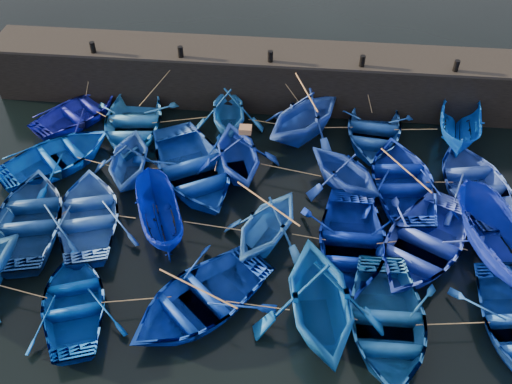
# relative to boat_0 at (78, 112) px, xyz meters

# --- Properties ---
(ground) EXTENTS (120.00, 120.00, 0.00)m
(ground) POSITION_rel_boat_0_xyz_m (8.65, -7.93, -0.45)
(ground) COLOR black
(ground) RESTS_ON ground
(quay_wall) EXTENTS (26.00, 2.50, 2.50)m
(quay_wall) POSITION_rel_boat_0_xyz_m (8.65, 2.57, 0.80)
(quay_wall) COLOR black
(quay_wall) RESTS_ON ground
(quay_top) EXTENTS (26.00, 2.50, 0.12)m
(quay_top) POSITION_rel_boat_0_xyz_m (8.65, 2.57, 2.11)
(quay_top) COLOR black
(quay_top) RESTS_ON quay_wall
(bollard_0) EXTENTS (0.24, 0.24, 0.50)m
(bollard_0) POSITION_rel_boat_0_xyz_m (0.65, 1.67, 2.42)
(bollard_0) COLOR black
(bollard_0) RESTS_ON quay_top
(bollard_1) EXTENTS (0.24, 0.24, 0.50)m
(bollard_1) POSITION_rel_boat_0_xyz_m (4.65, 1.67, 2.42)
(bollard_1) COLOR black
(bollard_1) RESTS_ON quay_top
(bollard_2) EXTENTS (0.24, 0.24, 0.50)m
(bollard_2) POSITION_rel_boat_0_xyz_m (8.65, 1.67, 2.42)
(bollard_2) COLOR black
(bollard_2) RESTS_ON quay_top
(bollard_3) EXTENTS (0.24, 0.24, 0.50)m
(bollard_3) POSITION_rel_boat_0_xyz_m (12.65, 1.67, 2.42)
(bollard_3) COLOR black
(bollard_3) RESTS_ON quay_top
(bollard_4) EXTENTS (0.24, 0.24, 0.50)m
(bollard_4) POSITION_rel_boat_0_xyz_m (16.65, 1.67, 2.42)
(bollard_4) COLOR black
(bollard_4) RESTS_ON quay_top
(boat_0) EXTENTS (5.15, 5.38, 0.91)m
(boat_0) POSITION_rel_boat_0_xyz_m (0.00, 0.00, 0.00)
(boat_0) COLOR #121898
(boat_0) RESTS_ON ground
(boat_1) EXTENTS (4.44, 5.79, 1.12)m
(boat_1) POSITION_rel_boat_0_xyz_m (2.71, -0.59, 0.11)
(boat_1) COLOR blue
(boat_1) RESTS_ON ground
(boat_2) EXTENTS (3.79, 4.20, 1.95)m
(boat_2) POSITION_rel_boat_0_xyz_m (6.93, 0.11, 0.52)
(boat_2) COLOR #1655A7
(boat_2) RESTS_ON ground
(boat_3) EXTENTS (5.74, 5.82, 2.32)m
(boat_3) POSITION_rel_boat_0_xyz_m (10.33, -0.18, 0.71)
(boat_3) COLOR #1D41AA
(boat_3) RESTS_ON ground
(boat_4) EXTENTS (4.16, 5.44, 1.05)m
(boat_4) POSITION_rel_boat_0_xyz_m (13.37, -0.03, 0.07)
(boat_4) COLOR navy
(boat_4) RESTS_ON ground
(boat_5) EXTENTS (2.50, 4.83, 1.78)m
(boat_5) POSITION_rel_boat_0_xyz_m (17.06, 0.20, 0.43)
(boat_5) COLOR #053FBD
(boat_5) RESTS_ON ground
(boat_6) EXTENTS (5.95, 5.99, 1.02)m
(boat_6) POSITION_rel_boat_0_xyz_m (0.17, -3.23, 0.06)
(boat_6) COLOR blue
(boat_6) RESTS_ON ground
(boat_7) EXTENTS (3.57, 4.04, 1.98)m
(boat_7) POSITION_rel_boat_0_xyz_m (3.42, -3.61, 0.54)
(boat_7) COLOR #1C489F
(boat_7) RESTS_ON ground
(boat_8) EXTENTS (6.45, 7.08, 1.20)m
(boat_8) POSITION_rel_boat_0_xyz_m (5.96, -3.52, 0.15)
(boat_8) COLOR #0C39A2
(boat_8) RESTS_ON ground
(boat_9) EXTENTS (4.58, 4.94, 2.13)m
(boat_9) POSITION_rel_boat_0_xyz_m (7.76, -2.89, 0.61)
(boat_9) COLOR #11309F
(boat_9) RESTS_ON ground
(boat_10) EXTENTS (4.81, 4.82, 1.93)m
(boat_10) POSITION_rel_boat_0_xyz_m (12.04, -3.41, 0.51)
(boat_10) COLOR navy
(boat_10) RESTS_ON ground
(boat_11) EXTENTS (4.29, 5.61, 1.09)m
(boat_11) POSITION_rel_boat_0_xyz_m (14.37, -3.36, 0.09)
(boat_11) COLOR #051B8A
(boat_11) RESTS_ON ground
(boat_12) EXTENTS (4.75, 5.89, 1.09)m
(boat_12) POSITION_rel_boat_0_xyz_m (17.22, -3.25, 0.09)
(boat_12) COLOR #2646B4
(boat_12) RESTS_ON ground
(boat_13) EXTENTS (4.86, 5.96, 1.09)m
(boat_13) POSITION_rel_boat_0_xyz_m (0.48, -6.78, 0.09)
(boat_13) COLOR navy
(boat_13) RESTS_ON ground
(boat_14) EXTENTS (4.76, 5.70, 1.02)m
(boat_14) POSITION_rel_boat_0_xyz_m (2.56, -6.34, 0.05)
(boat_14) COLOR blue
(boat_14) RESTS_ON ground
(boat_15) EXTENTS (2.92, 4.22, 1.53)m
(boat_15) POSITION_rel_boat_0_xyz_m (5.25, -6.41, 0.31)
(boat_15) COLOR #00128B
(boat_15) RESTS_ON ground
(boat_16) EXTENTS (4.54, 4.79, 1.99)m
(boat_16) POSITION_rel_boat_0_xyz_m (9.24, -6.63, 0.54)
(boat_16) COLOR blue
(boat_16) RESTS_ON ground
(boat_17) EXTENTS (3.73, 5.20, 1.08)m
(boat_17) POSITION_rel_boat_0_xyz_m (12.26, -6.80, 0.08)
(boat_17) COLOR #00147B
(boat_17) RESTS_ON ground
(boat_18) EXTENTS (6.07, 6.68, 1.14)m
(boat_18) POSITION_rel_boat_0_xyz_m (14.76, -6.62, 0.11)
(boat_18) COLOR blue
(boat_18) RESTS_ON ground
(boat_19) EXTENTS (3.54, 5.26, 1.90)m
(boat_19) POSITION_rel_boat_0_xyz_m (17.20, -6.79, 0.50)
(boat_19) COLOR #081B8D
(boat_19) RESTS_ON ground
(boat_21) EXTENTS (4.38, 5.15, 0.91)m
(boat_21) POSITION_rel_boat_0_xyz_m (3.30, -10.21, -0.00)
(boat_21) COLOR #003590
(boat_21) RESTS_ON ground
(boat_22) EXTENTS (6.32, 6.40, 1.09)m
(boat_22) POSITION_rel_boat_0_xyz_m (7.29, -9.77, 0.09)
(boat_22) COLOR #062C9A
(boat_22) RESTS_ON ground
(boat_23) EXTENTS (5.04, 5.58, 2.57)m
(boat_23) POSITION_rel_boat_0_xyz_m (11.14, -9.90, 0.83)
(boat_23) COLOR #094BA0
(boat_23) RESTS_ON ground
(boat_24) EXTENTS (3.82, 5.27, 1.08)m
(boat_24) POSITION_rel_boat_0_xyz_m (13.27, -10.07, 0.08)
(boat_24) COLOR #145495
(boat_24) RESTS_ON ground
(wooden_crate) EXTENTS (0.48, 0.42, 0.24)m
(wooden_crate) POSITION_rel_boat_0_xyz_m (8.06, -2.89, 1.80)
(wooden_crate) COLOR #90613E
(wooden_crate) RESTS_ON boat_9
(mooring_ropes) EXTENTS (17.11, 11.82, 2.10)m
(mooring_ropes) POSITION_rel_boat_0_xyz_m (8.39, -2.94, 0.44)
(mooring_ropes) COLOR tan
(mooring_ropes) RESTS_ON ground
(loose_oars) EXTENTS (9.34, 11.67, 1.29)m
(loose_oars) POSITION_rel_boat_0_xyz_m (10.31, -4.98, 1.20)
(loose_oars) COLOR #99724C
(loose_oars) RESTS_ON ground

